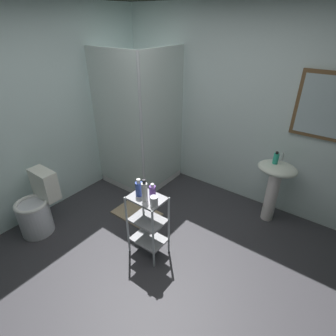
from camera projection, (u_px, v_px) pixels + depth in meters
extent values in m
cube|color=#37363B|center=(153.00, 268.00, 2.82)|extent=(4.20, 4.20, 0.02)
cube|color=silver|center=(240.00, 110.00, 3.49)|extent=(4.20, 0.10, 2.50)
cube|color=brown|center=(323.00, 106.00, 2.84)|extent=(0.56, 0.03, 0.72)
cube|color=silver|center=(323.00, 106.00, 2.82)|extent=(0.48, 0.01, 0.64)
cube|color=silver|center=(30.00, 119.00, 3.16)|extent=(0.10, 4.20, 2.50)
cube|color=white|center=(142.00, 174.00, 4.39)|extent=(0.90, 0.90, 0.10)
cube|color=silver|center=(117.00, 124.00, 3.58)|extent=(0.90, 0.02, 1.90)
cube|color=silver|center=(163.00, 122.00, 3.66)|extent=(0.02, 0.90, 1.90)
cylinder|color=silver|center=(142.00, 132.00, 3.35)|extent=(0.04, 0.04, 1.90)
cylinder|color=silver|center=(142.00, 172.00, 4.36)|extent=(0.08, 0.08, 0.00)
cylinder|color=white|center=(271.00, 197.00, 3.35)|extent=(0.15, 0.15, 0.68)
ellipsoid|color=white|center=(278.00, 169.00, 3.15)|extent=(0.46, 0.37, 0.13)
cylinder|color=silver|center=(283.00, 156.00, 3.18)|extent=(0.03, 0.03, 0.10)
cylinder|color=white|center=(35.00, 218.00, 3.20)|extent=(0.37, 0.37, 0.40)
torus|color=white|center=(31.00, 204.00, 3.09)|extent=(0.37, 0.37, 0.04)
cube|color=white|center=(45.00, 184.00, 3.16)|extent=(0.35, 0.17, 0.36)
cylinder|color=silver|center=(127.00, 226.00, 2.83)|extent=(0.02, 0.02, 0.74)
cylinder|color=silver|center=(153.00, 240.00, 2.64)|extent=(0.02, 0.02, 0.74)
cylinder|color=silver|center=(144.00, 213.00, 3.01)|extent=(0.02, 0.02, 0.74)
cylinder|color=silver|center=(169.00, 226.00, 2.83)|extent=(0.02, 0.02, 0.74)
cube|color=#99999E|center=(149.00, 239.00, 2.92)|extent=(0.36, 0.26, 0.02)
cube|color=#99999E|center=(148.00, 220.00, 2.79)|extent=(0.36, 0.26, 0.02)
cube|color=#99999E|center=(147.00, 198.00, 2.65)|extent=(0.36, 0.26, 0.02)
cylinder|color=#2DBC99|center=(276.00, 159.00, 3.09)|extent=(0.06, 0.06, 0.13)
cylinder|color=black|center=(277.00, 153.00, 3.06)|extent=(0.03, 0.03, 0.02)
cylinder|color=#3853B2|center=(139.00, 189.00, 2.65)|extent=(0.07, 0.07, 0.15)
cylinder|color=white|center=(138.00, 181.00, 2.60)|extent=(0.04, 0.04, 0.04)
cylinder|color=purple|center=(153.00, 192.00, 2.62)|extent=(0.07, 0.07, 0.13)
cylinder|color=silver|center=(152.00, 185.00, 2.58)|extent=(0.04, 0.04, 0.03)
cylinder|color=white|center=(145.00, 192.00, 2.56)|extent=(0.06, 0.06, 0.19)
cylinder|color=#333338|center=(144.00, 182.00, 2.50)|extent=(0.03, 0.03, 0.04)
cylinder|color=silver|center=(154.00, 201.00, 2.52)|extent=(0.08, 0.08, 0.09)
cube|color=tan|center=(137.00, 213.00, 3.58)|extent=(0.60, 0.40, 0.02)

